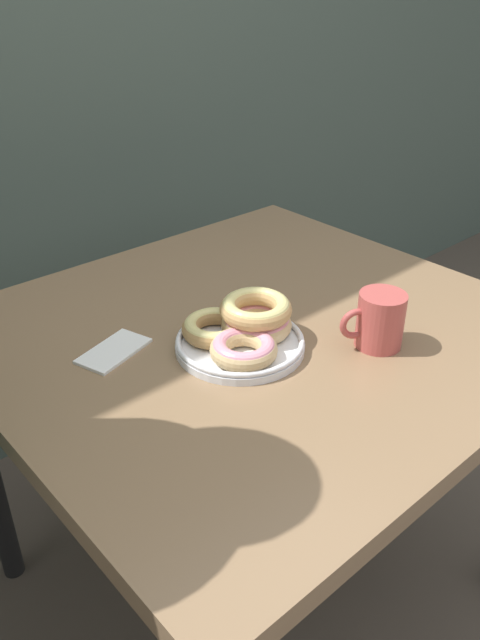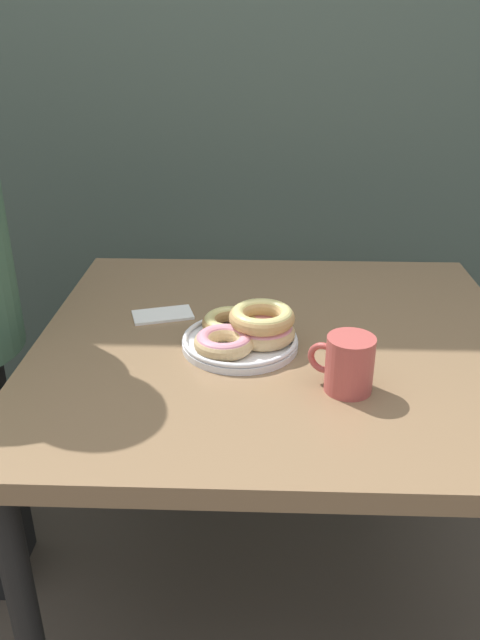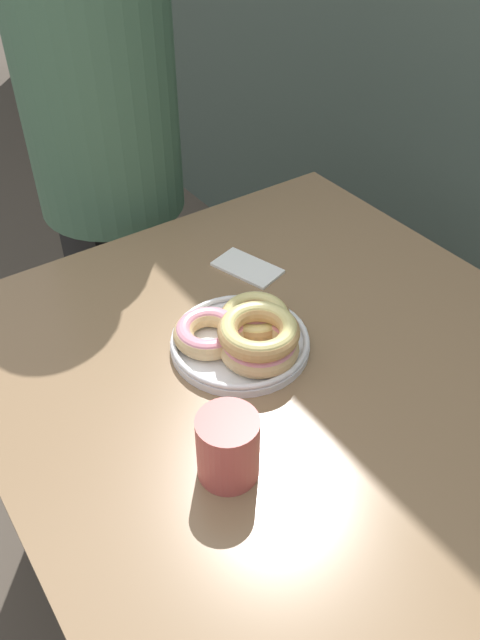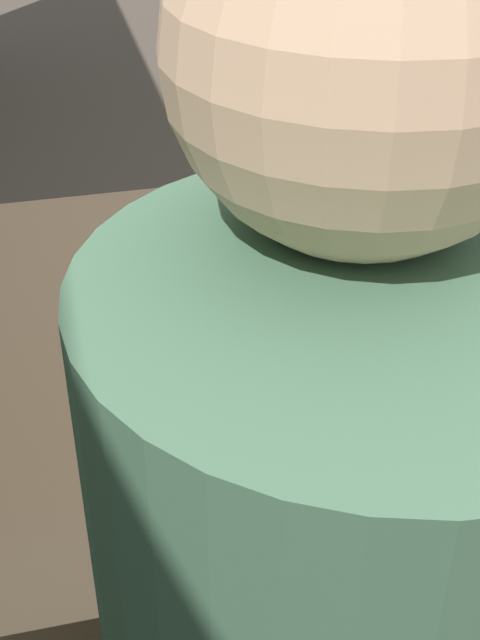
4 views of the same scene
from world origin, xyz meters
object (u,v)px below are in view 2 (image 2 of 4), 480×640
donut_plate (245,331)px  napkin (163,315)px  coffee_mug (348,363)px  dining_table (279,370)px

donut_plate → napkin: donut_plate is taller
donut_plate → coffee_mug: (0.19, -0.16, 0.02)m
dining_table → napkin: 0.29m
napkin → donut_plate: bearing=-36.3°
dining_table → napkin: (-0.26, 0.10, 0.08)m
dining_table → napkin: napkin is taller
donut_plate → dining_table: bearing=29.2°
coffee_mug → donut_plate: bearing=139.6°
dining_table → napkin: size_ratio=6.86×
coffee_mug → napkin: coffee_mug is taller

